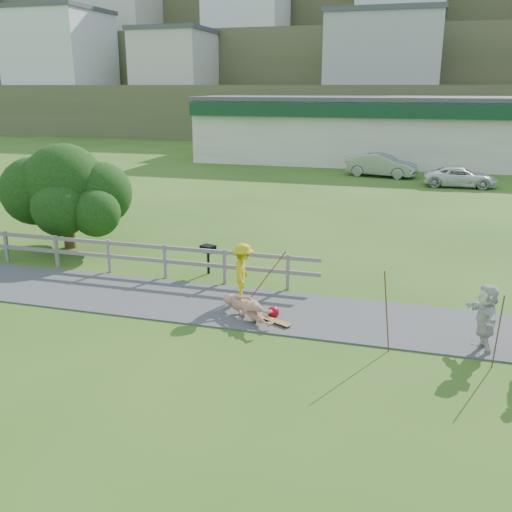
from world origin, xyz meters
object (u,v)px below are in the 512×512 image
(spectator_d, at_px, (485,318))
(car_white, at_px, (460,177))
(skater_fallen, at_px, (248,308))
(skater_rider, at_px, (243,276))
(car_silver, at_px, (381,165))
(tree, at_px, (67,207))
(bbq, at_px, (208,260))

(spectator_d, bearing_deg, car_white, 165.46)
(skater_fallen, bearing_deg, skater_rider, 59.79)
(skater_rider, height_order, spectator_d, skater_rider)
(spectator_d, bearing_deg, car_silver, 176.28)
(skater_fallen, xyz_separation_m, tree, (-8.52, 4.79, 1.24))
(car_white, bearing_deg, spectator_d, 177.21)
(car_silver, bearing_deg, skater_fallen, -171.65)
(skater_rider, bearing_deg, car_silver, -17.33)
(car_silver, distance_m, tree, 23.54)
(bbq, bearing_deg, tree, -173.35)
(skater_rider, bearing_deg, skater_fallen, -170.06)
(car_silver, bearing_deg, car_white, -108.18)
(tree, distance_m, bbq, 6.43)
(skater_rider, relative_size, car_silver, 0.35)
(car_silver, distance_m, bbq, 23.11)
(skater_rider, distance_m, skater_fallen, 1.31)
(skater_rider, distance_m, bbq, 2.92)
(car_white, bearing_deg, car_silver, 59.08)
(skater_rider, relative_size, bbq, 1.70)
(spectator_d, height_order, car_white, spectator_d)
(car_white, bearing_deg, skater_rider, 161.61)
(spectator_d, distance_m, car_white, 23.55)
(skater_rider, height_order, tree, tree)
(car_silver, height_order, tree, tree)
(skater_fallen, bearing_deg, car_silver, 33.74)
(car_white, bearing_deg, skater_fallen, 163.47)
(skater_fallen, relative_size, tree, 0.38)
(skater_rider, distance_m, car_silver, 25.07)
(spectator_d, height_order, tree, tree)
(skater_rider, xyz_separation_m, car_white, (6.82, 22.19, -0.22))
(spectator_d, bearing_deg, tree, -122.48)
(skater_fallen, relative_size, car_white, 0.43)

